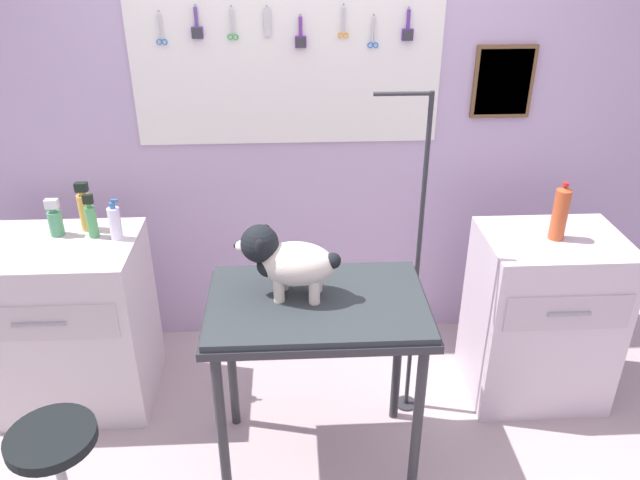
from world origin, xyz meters
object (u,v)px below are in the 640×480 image
detangler_spray (91,219)px  soda_bottle (560,213)px  grooming_arm (415,278)px  grooming_table (317,320)px  cabinet_right (540,317)px  counter_left (67,324)px  stool (55,452)px  dog (286,260)px

detangler_spray → soda_bottle: (2.23, -0.14, 0.05)m
grooming_arm → soda_bottle: 0.75m
grooming_arm → grooming_table: bearing=-145.5°
cabinet_right → detangler_spray: size_ratio=4.16×
grooming_table → counter_left: counter_left is taller
grooming_arm → counter_left: size_ratio=1.82×
grooming_arm → cabinet_right: grooming_arm is taller
cabinet_right → stool: cabinet_right is taller
detangler_spray → dog: bearing=-29.8°
stool → detangler_spray: 1.08m
grooming_arm → soda_bottle: grooming_arm is taller
dog → soda_bottle: (1.29, 0.39, -0.00)m
grooming_arm → cabinet_right: size_ratio=1.81×
dog → soda_bottle: 1.35m
cabinet_right → dog: bearing=-163.3°
stool → detangler_spray: bearing=91.1°
grooming_arm → soda_bottle: size_ratio=5.76×
dog → soda_bottle: bearing=16.7°
grooming_arm → counter_left: (-1.73, 0.18, -0.32)m
detangler_spray → stool: bearing=-88.9°
dog → detangler_spray: 1.07m
grooming_table → soda_bottle: bearing=20.2°
grooming_arm → stool: grooming_arm is taller
dog → cabinet_right: dog is taller
detangler_spray → soda_bottle: size_ratio=0.76×
cabinet_right → grooming_table: bearing=-159.7°
cabinet_right → stool: bearing=-160.5°
stool → soda_bottle: size_ratio=1.88×
grooming_table → counter_left: (-1.25, 0.50, -0.33)m
counter_left → detangler_spray: 0.59m
counter_left → stool: counter_left is taller
counter_left → cabinet_right: (2.43, -0.07, 0.00)m
counter_left → stool: 0.88m
counter_left → cabinet_right: 2.43m
stool → detangler_spray: size_ratio=2.46×
grooming_table → stool: (-1.04, -0.35, -0.34)m
dog → cabinet_right: bearing=16.7°
counter_left → soda_bottle: soda_bottle is taller
cabinet_right → counter_left: bearing=178.4°
stool → dog: bearing=23.3°
grooming_arm → dog: (-0.60, -0.28, 0.28)m
counter_left → detangler_spray: detangler_spray is taller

